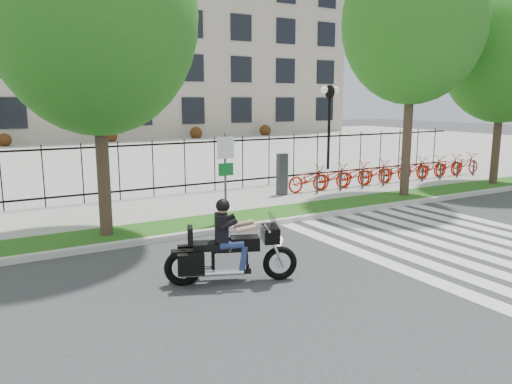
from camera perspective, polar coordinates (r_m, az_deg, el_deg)
ground at (r=10.16m, az=5.58°, el=-10.05°), size 120.00×120.00×0.00m
curb at (r=13.52m, az=-4.60°, el=-4.44°), size 60.00×0.20×0.15m
grass_verge at (r=14.27m, az=-6.07°, el=-3.66°), size 60.00×1.50×0.15m
sidewalk at (r=16.52m, az=-9.61°, el=-1.77°), size 60.00×3.50×0.15m
plaza at (r=33.36m, az=-20.30°, el=3.89°), size 80.00×34.00×0.10m
crosswalk_stripes at (r=13.43m, az=22.66°, el=-5.65°), size 5.70×8.00×0.01m
iron_fence at (r=17.97m, az=-11.69°, el=2.63°), size 30.00×0.06×2.00m
office_building at (r=53.30m, az=-24.92°, el=16.55°), size 60.00×21.90×20.15m
lamp_post_right at (r=25.12m, az=8.40°, el=9.66°), size 1.06×0.70×4.25m
street_tree_1 at (r=13.12m, az=-17.98°, el=18.59°), size 4.96×4.96×8.22m
street_tree_2 at (r=18.69m, az=17.55°, el=18.07°), size 4.88×4.88×8.82m
street_tree_3 at (r=22.59m, az=26.52°, el=14.04°), size 4.78×4.78×7.96m
bike_share_station at (r=21.52m, az=15.45°, el=2.37°), size 11.09×0.86×1.50m
sign_pole_regulatory at (r=13.85m, az=-3.50°, el=2.97°), size 0.50×0.09×2.50m
motorcycle_rider at (r=9.84m, az=-2.89°, el=-6.55°), size 2.51×1.33×2.04m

